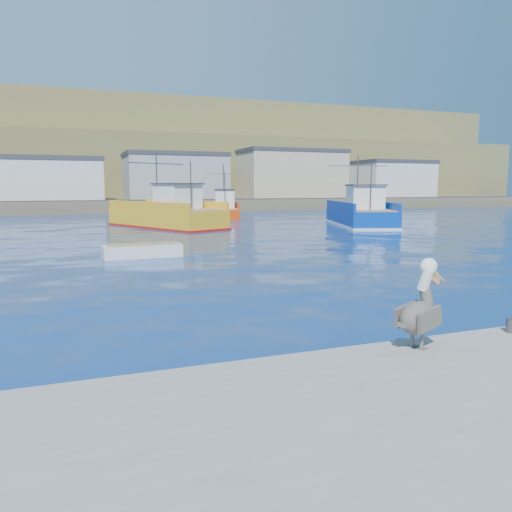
{
  "coord_description": "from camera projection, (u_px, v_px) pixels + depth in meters",
  "views": [
    {
      "loc": [
        -5.72,
        -11.17,
        3.6
      ],
      "look_at": [
        -0.29,
        3.37,
        1.42
      ],
      "focal_mm": 35.0,
      "sensor_mm": 36.0,
      "label": 1
    }
  ],
  "objects": [
    {
      "name": "ground",
      "position": [
        312.0,
        327.0,
        12.85
      ],
      "size": [
        260.0,
        260.0,
        0.0
      ],
      "primitive_type": "plane",
      "color": "navy",
      "rests_on": "ground"
    },
    {
      "name": "dock_bollards",
      "position": [
        418.0,
        337.0,
        9.81
      ],
      "size": [
        36.2,
        0.2,
        0.3
      ],
      "color": "#4C4C4C",
      "rests_on": "dock"
    },
    {
      "name": "far_shore",
      "position": [
        94.0,
        162.0,
        112.89
      ],
      "size": [
        200.0,
        81.0,
        24.0
      ],
      "color": "brown",
      "rests_on": "ground"
    },
    {
      "name": "trawler_yellow_b",
      "position": [
        168.0,
        215.0,
        43.75
      ],
      "size": [
        9.13,
        13.17,
        6.67
      ],
      "color": "gold",
      "rests_on": "ground"
    },
    {
      "name": "trawler_blue",
      "position": [
        361.0,
        214.0,
        45.93
      ],
      "size": [
        7.39,
        12.34,
        6.56
      ],
      "color": "#02339B",
      "rests_on": "ground"
    },
    {
      "name": "boat_orange",
      "position": [
        224.0,
        209.0,
        57.03
      ],
      "size": [
        4.88,
        8.47,
        6.04
      ],
      "color": "red",
      "rests_on": "ground"
    },
    {
      "name": "skiff_mid",
      "position": [
        143.0,
        252.0,
        25.48
      ],
      "size": [
        3.94,
        1.49,
        0.85
      ],
      "color": "silver",
      "rests_on": "ground"
    },
    {
      "name": "skiff_far",
      "position": [
        363.0,
        217.0,
        54.51
      ],
      "size": [
        2.64,
        3.71,
        0.77
      ],
      "color": "silver",
      "rests_on": "ground"
    },
    {
      "name": "pelican",
      "position": [
        421.0,
        310.0,
        9.57
      ],
      "size": [
        1.39,
        0.81,
        1.74
      ],
      "color": "#595451",
      "rests_on": "dock"
    }
  ]
}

